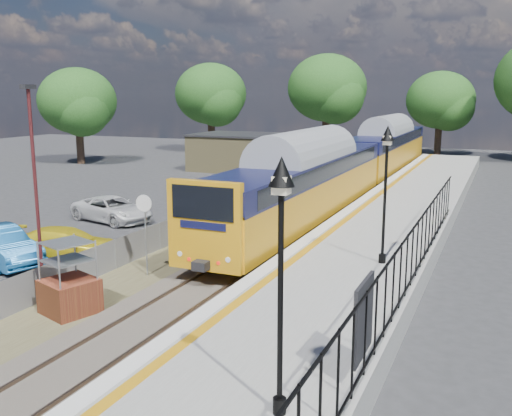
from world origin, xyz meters
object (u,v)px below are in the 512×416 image
Objects in this scene: victorian_lamp_south at (281,228)px; car_white at (112,209)px; car_yellow at (66,244)px; brick_plinth at (69,279)px; speed_sign at (145,221)px; train at (356,159)px; victorian_lamp_north at (386,162)px; carpark_lamp at (34,172)px.

car_white is (-15.07, 14.79, -3.66)m from victorian_lamp_south.
car_yellow is (-12.31, 8.32, -3.65)m from victorian_lamp_south.
car_white is at bearing 3.60° from car_yellow.
speed_sign is (0.05, 3.91, 0.99)m from brick_plinth.
train is at bearing 101.23° from victorian_lamp_south.
car_yellow reaches higher than car_white.
car_yellow is at bearing 145.93° from victorian_lamp_south.
train is 16.15m from car_white.
car_yellow is at bearing 132.70° from brick_plinth.
victorian_lamp_south is at bearing -121.48° from car_white.
brick_plinth is 12.84m from car_white.
car_yellow is at bearing -172.12° from victorian_lamp_north.
victorian_lamp_south is 15.30m from car_yellow.
carpark_lamp reaches higher than train.
victorian_lamp_north reaches higher than brick_plinth.
brick_plinth reaches higher than car_white.
brick_plinth reaches higher than car_yellow.
carpark_lamp reaches higher than car_white.
victorian_lamp_north is at bearing 20.26° from carpark_lamp.
victorian_lamp_north reaches higher than car_white.
car_white is at bearing 162.15° from victorian_lamp_north.
carpark_lamp is at bearing 152.30° from victorian_lamp_south.
speed_sign is (-2.70, -19.86, -0.27)m from train.
victorian_lamp_north is 16.04m from car_white.
car_white is (-2.76, 6.46, -0.01)m from car_yellow.
train is at bearing 106.68° from victorian_lamp_north.
car_yellow is (-6.81, -19.37, -1.69)m from train.
train is (-5.50, 27.69, -1.96)m from victorian_lamp_south.
victorian_lamp_north is 1.00× the size of car_white.
carpark_lamp reaches higher than speed_sign.
train reaches higher than car_yellow.
brick_plinth is at bearing 154.57° from victorian_lamp_south.
brick_plinth is 6.01m from car_yellow.
victorian_lamp_north is at bearing 8.86° from speed_sign.
victorian_lamp_south is 9.68m from brick_plinth.
victorian_lamp_north is 0.68× the size of carpark_lamp.
speed_sign is at bearing 32.04° from carpark_lamp.
train is at bearing 83.40° from brick_plinth.
victorian_lamp_north is 1.03× the size of car_yellow.
car_white is (-9.57, -12.90, -1.70)m from train.
brick_plinth is at bearing -156.79° from car_yellow.
victorian_lamp_south is at bearing -88.85° from victorian_lamp_north.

